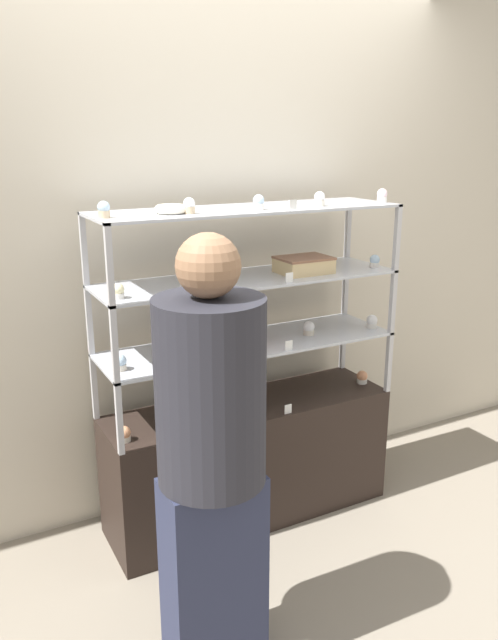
% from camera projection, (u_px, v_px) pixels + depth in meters
% --- Properties ---
extents(ground_plane, '(20.00, 20.00, 0.00)m').
position_uv_depth(ground_plane, '(249.00, 512.00, 3.13)').
color(ground_plane, gray).
extents(back_wall, '(8.00, 0.05, 2.60)m').
position_uv_depth(back_wall, '(216.00, 245.00, 3.06)').
color(back_wall, beige).
rests_on(back_wall, ground_plane).
extents(display_base, '(1.39, 0.40, 0.59)m').
position_uv_depth(display_base, '(249.00, 459.00, 3.05)').
color(display_base, black).
rests_on(display_base, ground_plane).
extents(display_riser_lower, '(1.39, 0.40, 0.31)m').
position_uv_depth(display_riser_lower, '(249.00, 347.00, 2.88)').
color(display_riser_lower, '#B7B7BC').
rests_on(display_riser_lower, display_base).
extents(display_riser_middle, '(1.39, 0.40, 0.31)m').
position_uv_depth(display_riser_middle, '(249.00, 282.00, 2.80)').
color(display_riser_middle, '#B7B7BC').
rests_on(display_riser_middle, display_riser_lower).
extents(display_riser_upper, '(1.39, 0.40, 0.31)m').
position_uv_depth(display_riser_upper, '(249.00, 212.00, 2.71)').
color(display_riser_upper, '#B7B7BC').
rests_on(display_riser_upper, display_riser_middle).
extents(layer_cake_centerpiece, '(0.19, 0.19, 0.14)m').
position_uv_depth(layer_cake_centerpiece, '(243.00, 329.00, 2.83)').
color(layer_cake_centerpiece, '#C66660').
rests_on(layer_cake_centerpiece, display_riser_lower).
extents(sheet_cake_frosted, '(0.24, 0.18, 0.07)m').
position_uv_depth(sheet_cake_frosted, '(304.00, 265.00, 2.87)').
color(sheet_cake_frosted, '#DBBC84').
rests_on(sheet_cake_frosted, display_riser_middle).
extents(cupcake_0, '(0.06, 0.06, 0.07)m').
position_uv_depth(cupcake_0, '(124.00, 434.00, 2.59)').
color(cupcake_0, beige).
rests_on(cupcake_0, display_base).
extents(cupcake_1, '(0.06, 0.06, 0.07)m').
position_uv_depth(cupcake_1, '(254.00, 402.00, 2.90)').
color(cupcake_1, white).
rests_on(cupcake_1, display_base).
extents(cupcake_2, '(0.06, 0.06, 0.07)m').
position_uv_depth(cupcake_2, '(362.00, 377.00, 3.21)').
color(cupcake_2, white).
rests_on(cupcake_2, display_base).
extents(price_tag_0, '(0.04, 0.00, 0.04)m').
position_uv_depth(price_tag_0, '(288.00, 409.00, 2.85)').
color(price_tag_0, white).
rests_on(price_tag_0, display_base).
extents(cupcake_3, '(0.05, 0.05, 0.07)m').
position_uv_depth(cupcake_3, '(120.00, 363.00, 2.53)').
color(cupcake_3, beige).
rests_on(cupcake_3, display_riser_lower).
extents(cupcake_4, '(0.05, 0.05, 0.07)m').
position_uv_depth(cupcake_4, '(188.00, 350.00, 2.67)').
color(cupcake_4, '#CCB28C').
rests_on(cupcake_4, display_riser_lower).
extents(cupcake_5, '(0.05, 0.05, 0.07)m').
position_uv_depth(cupcake_5, '(309.00, 328.00, 2.98)').
color(cupcake_5, beige).
rests_on(cupcake_5, display_riser_lower).
extents(cupcake_6, '(0.05, 0.05, 0.07)m').
position_uv_depth(cupcake_6, '(372.00, 322.00, 3.09)').
color(cupcake_6, white).
rests_on(cupcake_6, display_riser_lower).
extents(price_tag_1, '(0.04, 0.00, 0.04)m').
position_uv_depth(price_tag_1, '(289.00, 345.00, 2.77)').
color(price_tag_1, white).
rests_on(price_tag_1, display_riser_lower).
extents(cupcake_7, '(0.05, 0.05, 0.06)m').
position_uv_depth(cupcake_7, '(118.00, 291.00, 2.41)').
color(cupcake_7, white).
rests_on(cupcake_7, display_riser_middle).
extents(cupcake_8, '(0.05, 0.05, 0.06)m').
position_uv_depth(cupcake_8, '(213.00, 279.00, 2.62)').
color(cupcake_8, beige).
rests_on(cupcake_8, display_riser_middle).
extents(cupcake_9, '(0.05, 0.05, 0.06)m').
position_uv_depth(cupcake_9, '(375.00, 261.00, 3.00)').
color(cupcake_9, white).
rests_on(cupcake_9, display_riser_middle).
extents(price_tag_2, '(0.04, 0.00, 0.04)m').
position_uv_depth(price_tag_2, '(289.00, 278.00, 2.68)').
color(price_tag_2, white).
rests_on(price_tag_2, display_riser_middle).
extents(cupcake_10, '(0.05, 0.05, 0.06)m').
position_uv_depth(cupcake_10, '(104.00, 210.00, 2.35)').
color(cupcake_10, '#CCB28C').
rests_on(cupcake_10, display_riser_upper).
extents(cupcake_11, '(0.05, 0.05, 0.06)m').
position_uv_depth(cupcake_11, '(189.00, 206.00, 2.48)').
color(cupcake_11, '#CCB28C').
rests_on(cupcake_11, display_riser_upper).
extents(cupcake_12, '(0.05, 0.05, 0.06)m').
position_uv_depth(cupcake_12, '(259.00, 202.00, 2.61)').
color(cupcake_12, white).
rests_on(cupcake_12, display_riser_upper).
extents(cupcake_13, '(0.05, 0.05, 0.06)m').
position_uv_depth(cupcake_13, '(320.00, 199.00, 2.76)').
color(cupcake_13, beige).
rests_on(cupcake_13, display_riser_upper).
extents(cupcake_14, '(0.05, 0.05, 0.06)m').
position_uv_depth(cupcake_14, '(382.00, 196.00, 2.91)').
color(cupcake_14, white).
rests_on(cupcake_14, display_riser_upper).
extents(price_tag_3, '(0.04, 0.00, 0.04)m').
position_uv_depth(price_tag_3, '(293.00, 205.00, 2.59)').
color(price_tag_3, white).
rests_on(price_tag_3, display_riser_upper).
extents(donut_glazed, '(0.13, 0.13, 0.04)m').
position_uv_depth(donut_glazed, '(171.00, 209.00, 2.50)').
color(donut_glazed, '#EFE5CC').
rests_on(donut_glazed, display_riser_upper).
extents(customer_figure, '(0.36, 0.36, 1.54)m').
position_uv_depth(customer_figure, '(212.00, 449.00, 2.05)').
color(customer_figure, '#282D47').
rests_on(customer_figure, ground_plane).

